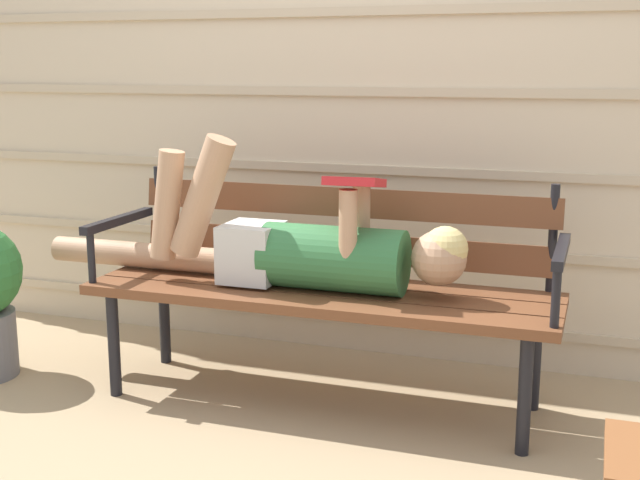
{
  "coord_description": "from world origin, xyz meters",
  "views": [
    {
      "loc": [
        0.94,
        -2.67,
        1.22
      ],
      "look_at": [
        0.0,
        0.06,
        0.61
      ],
      "focal_mm": 46.77,
      "sensor_mm": 36.0,
      "label": 1
    }
  ],
  "objects": [
    {
      "name": "ground_plane",
      "position": [
        0.0,
        0.0,
        0.0
      ],
      "size": [
        12.0,
        12.0,
        0.0
      ],
      "primitive_type": "plane",
      "color": "tan"
    },
    {
      "name": "house_siding",
      "position": [
        0.0,
        0.69,
        1.11
      ],
      "size": [
        4.31,
        0.08,
        2.23
      ],
      "color": "beige",
      "rests_on": "ground"
    },
    {
      "name": "park_bench",
      "position": [
        0.0,
        0.13,
        0.47
      ],
      "size": [
        1.7,
        0.5,
        0.82
      ],
      "color": "brown",
      "rests_on": "ground"
    },
    {
      "name": "reclining_person",
      "position": [
        -0.09,
        0.06,
        0.58
      ],
      "size": [
        1.68,
        0.27,
        0.55
      ],
      "color": "#33703D"
    }
  ]
}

